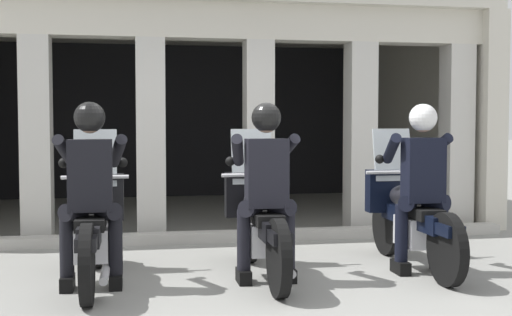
{
  "coord_description": "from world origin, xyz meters",
  "views": [
    {
      "loc": [
        -1.13,
        -5.86,
        1.41
      ],
      "look_at": [
        0.0,
        0.37,
        1.07
      ],
      "focal_mm": 46.91,
      "sensor_mm": 36.0,
      "label": 1
    }
  ],
  "objects_px": {
    "motorcycle_center": "(260,221)",
    "motorcycle_right": "(409,216)",
    "motorcycle_left": "(93,225)",
    "police_officer_left": "(90,179)",
    "police_officer_right": "(422,173)",
    "police_officer_center": "(266,176)"
  },
  "relations": [
    {
      "from": "motorcycle_center",
      "to": "motorcycle_right",
      "type": "height_order",
      "value": "same"
    },
    {
      "from": "motorcycle_center",
      "to": "motorcycle_right",
      "type": "bearing_deg",
      "value": 17.71
    },
    {
      "from": "police_officer_right",
      "to": "police_officer_center",
      "type": "bearing_deg",
      "value": -169.48
    },
    {
      "from": "motorcycle_center",
      "to": "police_officer_center",
      "type": "relative_size",
      "value": 1.29
    },
    {
      "from": "police_officer_left",
      "to": "police_officer_center",
      "type": "bearing_deg",
      "value": 12.73
    },
    {
      "from": "police_officer_left",
      "to": "police_officer_center",
      "type": "height_order",
      "value": "same"
    },
    {
      "from": "motorcycle_center",
      "to": "police_officer_center",
      "type": "xyz_separation_m",
      "value": [
        -0.0,
        -0.28,
        0.44
      ]
    },
    {
      "from": "police_officer_right",
      "to": "motorcycle_center",
      "type": "bearing_deg",
      "value": 179.74
    },
    {
      "from": "motorcycle_left",
      "to": "police_officer_center",
      "type": "distance_m",
      "value": 1.59
    },
    {
      "from": "police_officer_center",
      "to": "motorcycle_right",
      "type": "bearing_deg",
      "value": 28.22
    },
    {
      "from": "motorcycle_left",
      "to": "police_officer_right",
      "type": "relative_size",
      "value": 1.29
    },
    {
      "from": "police_officer_right",
      "to": "motorcycle_right",
      "type": "bearing_deg",
      "value": 96.53
    },
    {
      "from": "motorcycle_center",
      "to": "police_officer_right",
      "type": "height_order",
      "value": "police_officer_right"
    },
    {
      "from": "motorcycle_left",
      "to": "police_officer_center",
      "type": "relative_size",
      "value": 1.29
    },
    {
      "from": "motorcycle_left",
      "to": "police_officer_right",
      "type": "distance_m",
      "value": 3.04
    },
    {
      "from": "police_officer_center",
      "to": "motorcycle_center",
      "type": "bearing_deg",
      "value": 103.71
    },
    {
      "from": "police_officer_center",
      "to": "motorcycle_right",
      "type": "xyz_separation_m",
      "value": [
        1.5,
        0.38,
        -0.44
      ]
    },
    {
      "from": "motorcycle_left",
      "to": "police_officer_left",
      "type": "bearing_deg",
      "value": -76.88
    },
    {
      "from": "motorcycle_right",
      "to": "police_officer_left",
      "type": "bearing_deg",
      "value": -166.29
    },
    {
      "from": "police_officer_left",
      "to": "motorcycle_center",
      "type": "height_order",
      "value": "police_officer_left"
    },
    {
      "from": "police_officer_left",
      "to": "motorcycle_center",
      "type": "distance_m",
      "value": 1.59
    },
    {
      "from": "police_officer_center",
      "to": "police_officer_right",
      "type": "bearing_deg",
      "value": 17.71
    }
  ]
}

